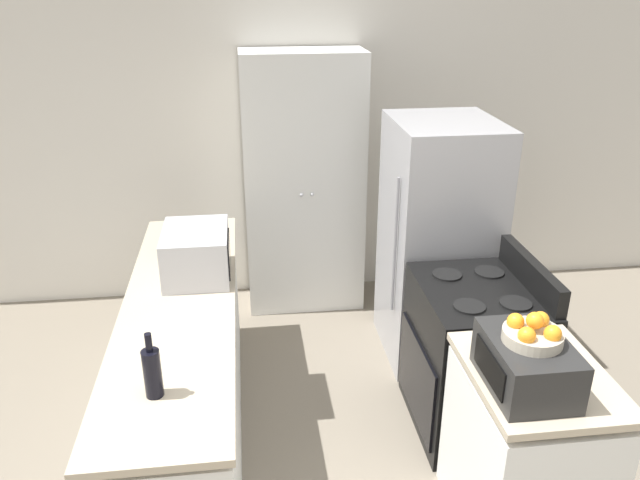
{
  "coord_description": "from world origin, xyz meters",
  "views": [
    {
      "loc": [
        -0.43,
        -1.68,
        2.55
      ],
      "look_at": [
        0.0,
        1.74,
        1.05
      ],
      "focal_mm": 35.0,
      "sensor_mm": 36.0,
      "label": 1
    }
  ],
  "objects_px": {
    "refrigerator": "(437,242)",
    "fruit_bowl": "(533,332)",
    "pantry_cabinet": "(304,185)",
    "stove": "(472,357)",
    "wine_bottle": "(152,372)",
    "microwave": "(197,253)",
    "toaster_oven": "(526,364)"
  },
  "relations": [
    {
      "from": "microwave",
      "to": "wine_bottle",
      "type": "bearing_deg",
      "value": -96.21
    },
    {
      "from": "wine_bottle",
      "to": "fruit_bowl",
      "type": "distance_m",
      "value": 1.58
    },
    {
      "from": "stove",
      "to": "wine_bottle",
      "type": "bearing_deg",
      "value": -156.43
    },
    {
      "from": "refrigerator",
      "to": "fruit_bowl",
      "type": "height_order",
      "value": "refrigerator"
    },
    {
      "from": "wine_bottle",
      "to": "microwave",
      "type": "bearing_deg",
      "value": 83.79
    },
    {
      "from": "pantry_cabinet",
      "to": "wine_bottle",
      "type": "distance_m",
      "value": 2.55
    },
    {
      "from": "refrigerator",
      "to": "fruit_bowl",
      "type": "relative_size",
      "value": 6.78
    },
    {
      "from": "pantry_cabinet",
      "to": "fruit_bowl",
      "type": "relative_size",
      "value": 8.18
    },
    {
      "from": "stove",
      "to": "fruit_bowl",
      "type": "height_order",
      "value": "fruit_bowl"
    },
    {
      "from": "wine_bottle",
      "to": "toaster_oven",
      "type": "xyz_separation_m",
      "value": [
        1.56,
        -0.13,
        -0.0
      ]
    },
    {
      "from": "wine_bottle",
      "to": "fruit_bowl",
      "type": "xyz_separation_m",
      "value": [
        1.56,
        -0.13,
        0.15
      ]
    },
    {
      "from": "toaster_oven",
      "to": "refrigerator",
      "type": "bearing_deg",
      "value": 85.1
    },
    {
      "from": "microwave",
      "to": "fruit_bowl",
      "type": "xyz_separation_m",
      "value": [
        1.44,
        -1.25,
        0.13
      ]
    },
    {
      "from": "stove",
      "to": "refrigerator",
      "type": "height_order",
      "value": "refrigerator"
    },
    {
      "from": "refrigerator",
      "to": "wine_bottle",
      "type": "bearing_deg",
      "value": -137.45
    },
    {
      "from": "pantry_cabinet",
      "to": "toaster_oven",
      "type": "relative_size",
      "value": 4.54
    },
    {
      "from": "refrigerator",
      "to": "microwave",
      "type": "distance_m",
      "value": 1.66
    },
    {
      "from": "stove",
      "to": "fruit_bowl",
      "type": "xyz_separation_m",
      "value": [
        -0.12,
        -0.87,
        0.71
      ]
    },
    {
      "from": "refrigerator",
      "to": "fruit_bowl",
      "type": "distance_m",
      "value": 1.73
    },
    {
      "from": "refrigerator",
      "to": "stove",
      "type": "bearing_deg",
      "value": -90.9
    },
    {
      "from": "wine_bottle",
      "to": "fruit_bowl",
      "type": "relative_size",
      "value": 1.21
    },
    {
      "from": "toaster_oven",
      "to": "fruit_bowl",
      "type": "relative_size",
      "value": 1.8
    },
    {
      "from": "fruit_bowl",
      "to": "pantry_cabinet",
      "type": "bearing_deg",
      "value": 105.29
    },
    {
      "from": "microwave",
      "to": "wine_bottle",
      "type": "xyz_separation_m",
      "value": [
        -0.12,
        -1.11,
        -0.02
      ]
    },
    {
      "from": "pantry_cabinet",
      "to": "fruit_bowl",
      "type": "xyz_separation_m",
      "value": [
        0.69,
        -2.54,
        0.17
      ]
    },
    {
      "from": "pantry_cabinet",
      "to": "refrigerator",
      "type": "bearing_deg",
      "value": -45.3
    },
    {
      "from": "stove",
      "to": "wine_bottle",
      "type": "height_order",
      "value": "wine_bottle"
    },
    {
      "from": "pantry_cabinet",
      "to": "refrigerator",
      "type": "xyz_separation_m",
      "value": [
        0.83,
        -0.84,
        -0.17
      ]
    },
    {
      "from": "microwave",
      "to": "wine_bottle",
      "type": "distance_m",
      "value": 1.12
    },
    {
      "from": "pantry_cabinet",
      "to": "toaster_oven",
      "type": "xyz_separation_m",
      "value": [
        0.69,
        -2.53,
        0.01
      ]
    },
    {
      "from": "refrigerator",
      "to": "wine_bottle",
      "type": "distance_m",
      "value": 2.32
    },
    {
      "from": "stove",
      "to": "wine_bottle",
      "type": "xyz_separation_m",
      "value": [
        -1.69,
        -0.74,
        0.56
      ]
    }
  ]
}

